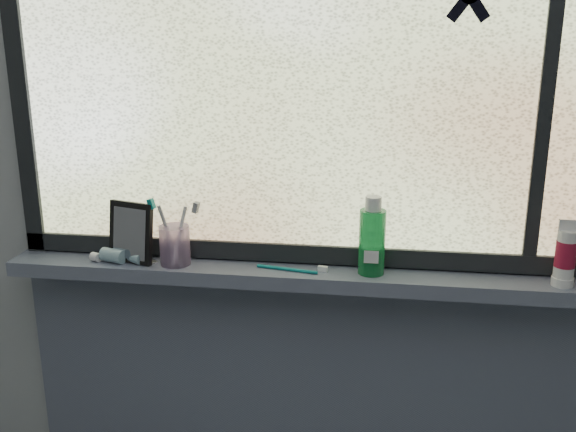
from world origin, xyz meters
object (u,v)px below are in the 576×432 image
Objects in this scene: mouthwash_bottle at (372,235)px; cream_tube at (566,251)px; vanity_mirror at (131,232)px; toothbrush_cup at (175,245)px.

mouthwash_bottle is 1.40× the size of cream_tube.
vanity_mirror is 0.13m from toothbrush_cup.
toothbrush_cup is 1.01m from cream_tube.
mouthwash_bottle is at bearing 16.83° from vanity_mirror.
vanity_mirror is at bearing 179.45° from cream_tube.
toothbrush_cup is (0.12, -0.00, -0.03)m from vanity_mirror.
cream_tube is (0.48, -0.02, -0.01)m from mouthwash_bottle.
vanity_mirror is at bearing 178.88° from toothbrush_cup.
vanity_mirror reaches higher than toothbrush_cup.
vanity_mirror is 0.66m from mouthwash_bottle.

